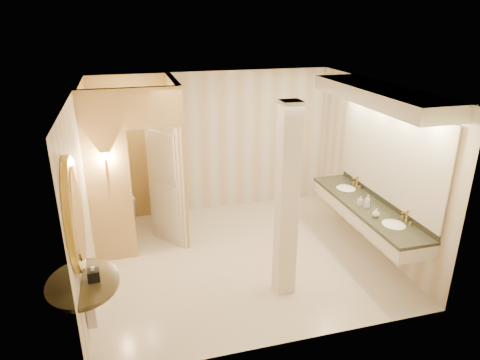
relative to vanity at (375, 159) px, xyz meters
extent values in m
plane|color=beige|center=(-1.98, 0.40, -1.63)|extent=(4.50, 4.50, 0.00)
plane|color=white|center=(-1.98, 0.40, 1.07)|extent=(4.50, 4.50, 0.00)
cube|color=beige|center=(-1.98, 2.40, -0.28)|extent=(4.50, 0.02, 2.70)
cube|color=beige|center=(-1.98, -1.60, -0.28)|extent=(4.50, 0.02, 2.70)
cube|color=beige|center=(-4.23, 0.40, -0.28)|extent=(0.02, 4.00, 2.70)
cube|color=beige|center=(0.27, 0.40, -0.28)|extent=(0.02, 4.00, 2.70)
cube|color=#DCBD73|center=(-2.78, 1.65, -0.28)|extent=(0.10, 1.50, 2.70)
cube|color=#DCBD73|center=(-3.90, 0.90, -0.28)|extent=(0.65, 0.10, 2.70)
cube|color=#DCBD73|center=(-3.18, 0.90, 0.77)|extent=(0.80, 0.10, 0.60)
cube|color=silver|center=(-3.03, 1.21, -0.58)|extent=(0.53, 0.66, 2.10)
cylinder|color=#BE8A3D|center=(-3.90, 0.83, -0.08)|extent=(0.03, 0.03, 0.30)
cone|color=silver|center=(-3.90, 0.83, 0.12)|extent=(0.14, 0.14, 0.14)
cube|color=silver|center=(-0.03, 0.00, -0.90)|extent=(0.60, 2.58, 0.24)
cube|color=black|center=(-0.03, 0.00, -0.78)|extent=(0.64, 2.62, 0.05)
cube|color=black|center=(0.25, 0.00, -0.71)|extent=(0.03, 2.58, 0.10)
ellipsoid|color=white|center=(-0.03, -0.70, -0.80)|extent=(0.40, 0.44, 0.15)
cylinder|color=#BE8A3D|center=(0.17, -0.70, -0.67)|extent=(0.03, 0.03, 0.22)
ellipsoid|color=white|center=(-0.03, 0.70, -0.80)|extent=(0.40, 0.44, 0.15)
cylinder|color=#BE8A3D|center=(0.17, 0.70, -0.67)|extent=(0.03, 0.03, 0.22)
cube|color=white|center=(0.25, 0.00, 0.07)|extent=(0.03, 2.58, 1.40)
cube|color=silver|center=(-0.03, 0.00, 0.96)|extent=(0.75, 2.78, 0.22)
cylinder|color=black|center=(-4.21, -0.99, -0.78)|extent=(1.00, 1.00, 0.05)
cube|color=silver|center=(-4.17, -0.99, -1.08)|extent=(0.10, 0.10, 0.60)
cylinder|color=gold|center=(-4.19, -0.99, 0.07)|extent=(0.07, 1.00, 1.00)
cylinder|color=white|center=(-4.15, -0.99, 0.07)|extent=(0.02, 0.80, 0.80)
cube|color=silver|center=(-1.63, -0.58, -0.28)|extent=(0.26, 0.26, 2.70)
cube|color=black|center=(-4.08, -1.00, -0.69)|extent=(0.14, 0.14, 0.13)
imported|color=white|center=(-3.79, 1.84, -1.24)|extent=(0.50, 0.80, 0.77)
imported|color=beige|center=(-0.15, 0.02, -0.68)|extent=(0.07, 0.07, 0.14)
imported|color=silver|center=(-0.15, -0.42, -0.69)|extent=(0.11, 0.11, 0.13)
imported|color=#C6B28C|center=(-0.11, -0.11, -0.65)|extent=(0.10, 0.10, 0.21)
camera|label=1|loc=(-3.57, -5.36, 2.05)|focal=32.00mm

